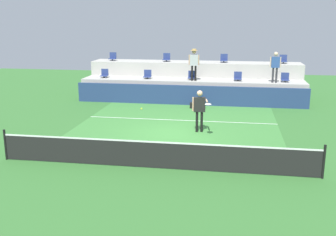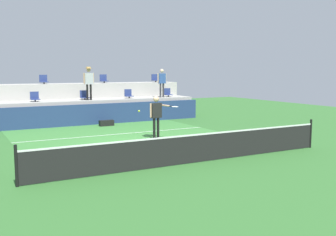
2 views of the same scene
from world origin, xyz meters
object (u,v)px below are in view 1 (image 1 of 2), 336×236
Objects in this scene: stadium_chair_lower_center at (192,76)px; spectator_in_white at (275,64)px; stadium_chair_upper_far_left at (113,57)px; stadium_chair_upper_far_right at (283,60)px; stadium_chair_upper_left at (167,58)px; tennis_player at (200,107)px; spectator_with_hat at (194,61)px; stadium_chair_lower_right at (238,77)px; stadium_chair_lower_far_right at (285,78)px; stadium_chair_lower_far_left at (104,74)px; equipment_bag at (197,106)px; stadium_chair_lower_left at (147,75)px; tennis_ball at (141,109)px; stadium_chair_upper_right at (224,59)px.

stadium_chair_lower_center is 4.75m from spectator_in_white.
stadium_chair_upper_far_left is 1.00× the size of stadium_chair_upper_far_right.
stadium_chair_upper_left is 0.29× the size of tennis_player.
spectator_with_hat is (5.48, -2.18, 0.06)m from stadium_chair_upper_far_left.
stadium_chair_lower_right and stadium_chair_lower_far_right have the same top height.
stadium_chair_lower_right is 2.70m from spectator_with_hat.
stadium_chair_lower_far_left is 5.32m from stadium_chair_lower_center.
stadium_chair_upper_left is at bearing 165.76° from stadium_chair_lower_far_right.
stadium_chair_lower_center is (5.32, 0.00, 0.00)m from stadium_chair_lower_far_left.
spectator_with_hat is (-2.51, -0.38, 0.91)m from stadium_chair_lower_right.
stadium_chair_lower_right is 2.63m from stadium_chair_lower_far_right.
tennis_player is (1.05, -6.71, -0.35)m from stadium_chair_lower_center.
stadium_chair_upper_far_right is (10.66, 0.00, 0.00)m from stadium_chair_upper_far_left.
tennis_player is 4.80m from equipment_bag.
stadium_chair_upper_far_right is 0.29× the size of spectator_with_hat.
stadium_chair_lower_left is 0.29× the size of spectator_with_hat.
equipment_bag is at bearing -58.88° from stadium_chair_upper_left.
spectator_in_white is (4.52, 0.00, -0.10)m from spectator_with_hat.
stadium_chair_lower_far_right is 7.65× the size of tennis_ball.
stadium_chair_lower_left is 5.31m from stadium_chair_lower_right.
stadium_chair_upper_far_left is 5.89m from spectator_with_hat.
tennis_player is 0.99× the size of spectator_with_hat.
spectator_in_white is (-0.62, -0.38, 0.82)m from stadium_chair_lower_far_right.
stadium_chair_upper_right is at bearing 152.80° from stadium_chair_lower_far_right.
stadium_chair_lower_center and stadium_chair_lower_right have the same top height.
tennis_player is at bearing -103.44° from stadium_chair_lower_right.
stadium_chair_lower_center is at bearing 98.91° from tennis_player.
stadium_chair_upper_left is at bearing 27.11° from stadium_chair_lower_far_left.
tennis_player is at bearing -122.26° from stadium_chair_lower_far_right.
stadium_chair_lower_center is 1.00× the size of stadium_chair_upper_far_left.
stadium_chair_upper_far_left is 3.52m from stadium_chair_upper_left.
stadium_chair_lower_far_left is 4.04m from stadium_chair_upper_left.
spectator_with_hat reaches higher than stadium_chair_upper_left.
stadium_chair_lower_left is at bearing -33.99° from stadium_chair_upper_far_left.
stadium_chair_lower_right is 9.84m from tennis_ball.
stadium_chair_lower_center is at bearing 180.00° from stadium_chair_lower_far_right.
spectator_in_white is 25.10× the size of tennis_ball.
tennis_ball is (1.76, -9.17, 0.03)m from stadium_chair_lower_left.
stadium_chair_lower_far_left is at bearing -165.79° from stadium_chair_upper_right.
stadium_chair_upper_right reaches higher than stadium_chair_lower_left.
stadium_chair_upper_far_right is at bearing 63.31° from tennis_player.
tennis_player is (3.71, -6.71, -0.35)m from stadium_chair_lower_left.
stadium_chair_lower_center is at bearing 175.30° from spectator_in_white.
stadium_chair_lower_far_left is at bearing 175.99° from spectator_with_hat.
stadium_chair_upper_far_left reaches higher than tennis_player.
stadium_chair_lower_right is 4.89m from stadium_chair_upper_left.
tennis_ball is at bearing -101.20° from equipment_bag.
stadium_chair_lower_center is 0.29× the size of tennis_player.
stadium_chair_lower_far_left is 5.56m from spectator_with_hat.
equipment_bag is (-2.14, -2.04, -1.31)m from stadium_chair_lower_right.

